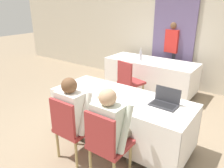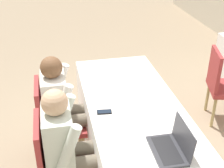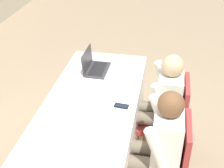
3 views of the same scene
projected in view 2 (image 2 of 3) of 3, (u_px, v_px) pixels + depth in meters
The scene contains 11 objects.
ground_plane at pixel (132, 168), 3.15m from camera, with size 24.00×24.00×0.00m, color gray.
conference_table_near at pixel (134, 122), 2.87m from camera, with size 2.09×0.83×0.75m.
laptop at pixel (172, 147), 2.24m from camera, with size 0.36×0.24×0.22m.
cell_phone at pixel (104, 112), 2.69m from camera, with size 0.08×0.13×0.01m.
paper_beside_laptop at pixel (128, 145), 2.32m from camera, with size 0.32×0.36×0.00m.
paper_centre_table at pixel (113, 85), 3.11m from camera, with size 0.31×0.35×0.00m.
chair_near_left at pixel (54, 120), 3.03m from camera, with size 0.44×0.44×0.90m.
chair_near_right at pixel (57, 162), 2.52m from camera, with size 0.44×0.44×0.90m.
chair_far_spare at pixel (223, 83), 3.67m from camera, with size 0.54×0.54×0.90m.
person_checkered_shirt at pixel (63, 105), 2.97m from camera, with size 0.50×0.52×1.16m.
person_white_shirt at pixel (69, 145), 2.46m from camera, with size 0.50×0.52×1.16m.
Camera 2 is at (2.24, -0.68, 2.27)m, focal length 50.00 mm.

